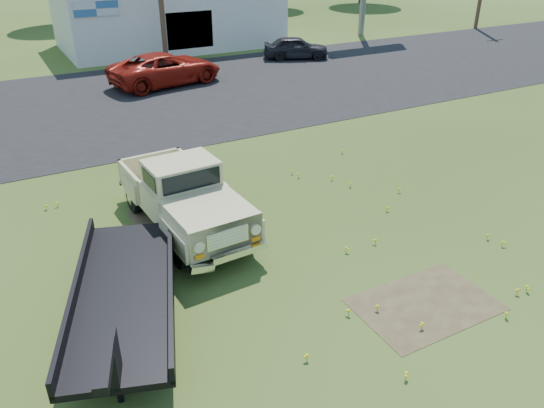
{
  "coord_description": "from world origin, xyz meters",
  "views": [
    {
      "loc": [
        -5.75,
        -9.47,
        7.2
      ],
      "look_at": [
        -0.09,
        1.0,
        1.01
      ],
      "focal_mm": 35.0,
      "sensor_mm": 36.0,
      "label": 1
    }
  ],
  "objects_px": {
    "vintage_pickup_truck": "(183,195)",
    "red_pickup": "(166,69)",
    "flatbed_trailer": "(124,287)",
    "dark_sedan": "(296,48)"
  },
  "relations": [
    {
      "from": "vintage_pickup_truck",
      "to": "red_pickup",
      "type": "distance_m",
      "value": 15.19
    },
    {
      "from": "flatbed_trailer",
      "to": "dark_sedan",
      "type": "relative_size",
      "value": 1.47
    },
    {
      "from": "vintage_pickup_truck",
      "to": "flatbed_trailer",
      "type": "distance_m",
      "value": 3.81
    },
    {
      "from": "dark_sedan",
      "to": "flatbed_trailer",
      "type": "bearing_deg",
      "value": 165.49
    },
    {
      "from": "vintage_pickup_truck",
      "to": "flatbed_trailer",
      "type": "bearing_deg",
      "value": -131.52
    },
    {
      "from": "vintage_pickup_truck",
      "to": "dark_sedan",
      "type": "xyz_separation_m",
      "value": [
        13.32,
        16.67,
        -0.31
      ]
    },
    {
      "from": "vintage_pickup_truck",
      "to": "flatbed_trailer",
      "type": "relative_size",
      "value": 0.93
    },
    {
      "from": "vintage_pickup_truck",
      "to": "flatbed_trailer",
      "type": "height_order",
      "value": "vintage_pickup_truck"
    },
    {
      "from": "flatbed_trailer",
      "to": "red_pickup",
      "type": "relative_size",
      "value": 1.01
    },
    {
      "from": "red_pickup",
      "to": "dark_sedan",
      "type": "xyz_separation_m",
      "value": [
        9.01,
        2.1,
        -0.13
      ]
    }
  ]
}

